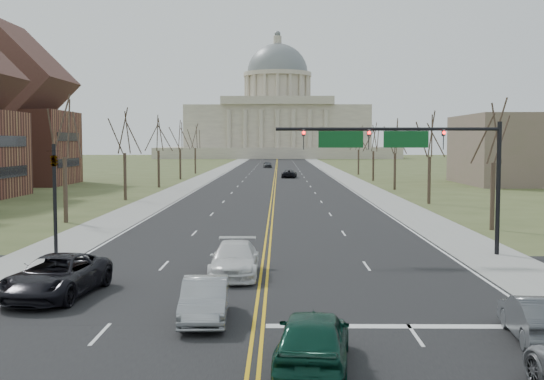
{
  "coord_description": "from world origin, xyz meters",
  "views": [
    {
      "loc": [
        0.69,
        -23.2,
        6.11
      ],
      "look_at": [
        0.23,
        20.78,
        3.0
      ],
      "focal_mm": 45.0,
      "sensor_mm": 36.0,
      "label": 1
    }
  ],
  "objects_px": {
    "car_nb_inner_lead": "(313,338)",
    "car_nb_outer_lead": "(536,317)",
    "car_sb_inner_lead": "(205,300)",
    "car_far_nb": "(289,174)",
    "car_far_sb": "(267,165)",
    "car_sb_outer_lead": "(56,276)",
    "signal_left": "(55,186)",
    "car_sb_inner_second": "(235,259)",
    "signal_mast": "(405,148)"
  },
  "relations": [
    {
      "from": "car_sb_inner_lead",
      "to": "car_far_nb",
      "type": "distance_m",
      "value": 93.35
    },
    {
      "from": "car_nb_inner_lead",
      "to": "car_sb_inner_lead",
      "type": "distance_m",
      "value": 5.97
    },
    {
      "from": "car_nb_inner_lead",
      "to": "car_nb_outer_lead",
      "type": "xyz_separation_m",
      "value": [
        7.02,
        2.75,
        -0.12
      ]
    },
    {
      "from": "signal_left",
      "to": "car_far_sb",
      "type": "relative_size",
      "value": 1.37
    },
    {
      "from": "car_nb_inner_lead",
      "to": "car_far_sb",
      "type": "distance_m",
      "value": 142.91
    },
    {
      "from": "car_sb_inner_lead",
      "to": "car_sb_inner_second",
      "type": "xyz_separation_m",
      "value": [
        0.51,
        7.77,
        0.04
      ]
    },
    {
      "from": "car_sb_inner_lead",
      "to": "car_sb_outer_lead",
      "type": "xyz_separation_m",
      "value": [
        -6.25,
        3.55,
        0.1
      ]
    },
    {
      "from": "signal_left",
      "to": "car_far_nb",
      "type": "height_order",
      "value": "signal_left"
    },
    {
      "from": "signal_left",
      "to": "car_sb_inner_second",
      "type": "distance_m",
      "value": 12.19
    },
    {
      "from": "car_far_nb",
      "to": "car_far_sb",
      "type": "bearing_deg",
      "value": -78.01
    },
    {
      "from": "signal_mast",
      "to": "car_far_nb",
      "type": "height_order",
      "value": "signal_mast"
    },
    {
      "from": "signal_left",
      "to": "car_sb_inner_lead",
      "type": "relative_size",
      "value": 1.37
    },
    {
      "from": "car_sb_outer_lead",
      "to": "car_sb_inner_second",
      "type": "xyz_separation_m",
      "value": [
        6.76,
        4.22,
        -0.05
      ]
    },
    {
      "from": "car_nb_inner_lead",
      "to": "car_sb_inner_lead",
      "type": "height_order",
      "value": "car_nb_inner_lead"
    },
    {
      "from": "car_nb_outer_lead",
      "to": "car_far_nb",
      "type": "height_order",
      "value": "car_nb_outer_lead"
    },
    {
      "from": "car_far_sb",
      "to": "car_sb_outer_lead",
      "type": "bearing_deg",
      "value": -99.53
    },
    {
      "from": "car_far_nb",
      "to": "car_far_sb",
      "type": "xyz_separation_m",
      "value": [
        -4.5,
        44.74,
        0.05
      ]
    },
    {
      "from": "car_nb_outer_lead",
      "to": "car_far_sb",
      "type": "bearing_deg",
      "value": -80.22
    },
    {
      "from": "car_sb_inner_second",
      "to": "car_far_sb",
      "type": "relative_size",
      "value": 1.2
    },
    {
      "from": "car_far_nb",
      "to": "car_nb_inner_lead",
      "type": "bearing_deg",
      "value": 95.76
    },
    {
      "from": "signal_left",
      "to": "car_far_nb",
      "type": "xyz_separation_m",
      "value": [
        13.92,
        79.42,
        -3.01
      ]
    },
    {
      "from": "signal_left",
      "to": "car_sb_inner_second",
      "type": "bearing_deg",
      "value": -30.8
    },
    {
      "from": "car_sb_inner_second",
      "to": "car_far_sb",
      "type": "height_order",
      "value": "car_sb_inner_second"
    },
    {
      "from": "signal_mast",
      "to": "car_sb_outer_lead",
      "type": "xyz_separation_m",
      "value": [
        -15.54,
        -10.28,
        -4.93
      ]
    },
    {
      "from": "signal_left",
      "to": "car_sb_inner_lead",
      "type": "height_order",
      "value": "signal_left"
    },
    {
      "from": "signal_mast",
      "to": "signal_left",
      "type": "bearing_deg",
      "value": 180.0
    },
    {
      "from": "signal_mast",
      "to": "car_far_nb",
      "type": "relative_size",
      "value": 2.44
    },
    {
      "from": "signal_left",
      "to": "car_sb_inner_second",
      "type": "height_order",
      "value": "signal_left"
    },
    {
      "from": "signal_left",
      "to": "car_sb_inner_lead",
      "type": "bearing_deg",
      "value": -55.09
    },
    {
      "from": "car_sb_inner_lead",
      "to": "car_far_nb",
      "type": "relative_size",
      "value": 0.88
    },
    {
      "from": "signal_mast",
      "to": "car_far_sb",
      "type": "bearing_deg",
      "value": 94.39
    },
    {
      "from": "signal_mast",
      "to": "car_far_nb",
      "type": "xyz_separation_m",
      "value": [
        -5.02,
        79.42,
        -5.06
      ]
    },
    {
      "from": "car_far_sb",
      "to": "car_far_nb",
      "type": "bearing_deg",
      "value": -91.22
    },
    {
      "from": "car_nb_inner_lead",
      "to": "car_nb_outer_lead",
      "type": "bearing_deg",
      "value": -152.2
    },
    {
      "from": "car_nb_inner_lead",
      "to": "car_sb_outer_lead",
      "type": "distance_m",
      "value": 12.84
    },
    {
      "from": "car_sb_outer_lead",
      "to": "car_sb_inner_lead",
      "type": "bearing_deg",
      "value": -22.59
    },
    {
      "from": "car_sb_inner_lead",
      "to": "car_sb_inner_second",
      "type": "height_order",
      "value": "car_sb_inner_second"
    },
    {
      "from": "signal_mast",
      "to": "car_sb_inner_lead",
      "type": "distance_m",
      "value": 17.4
    },
    {
      "from": "car_nb_outer_lead",
      "to": "car_sb_inner_lead",
      "type": "distance_m",
      "value": 10.68
    },
    {
      "from": "car_nb_inner_lead",
      "to": "car_sb_inner_second",
      "type": "bearing_deg",
      "value": -70.5
    },
    {
      "from": "car_far_nb",
      "to": "car_far_sb",
      "type": "distance_m",
      "value": 44.97
    },
    {
      "from": "signal_left",
      "to": "car_far_sb",
      "type": "height_order",
      "value": "signal_left"
    },
    {
      "from": "signal_left",
      "to": "car_sb_outer_lead",
      "type": "distance_m",
      "value": 11.21
    },
    {
      "from": "car_sb_inner_lead",
      "to": "car_nb_inner_lead",
      "type": "bearing_deg",
      "value": -57.22
    },
    {
      "from": "car_sb_outer_lead",
      "to": "car_far_sb",
      "type": "xyz_separation_m",
      "value": [
        6.01,
        134.45,
        -0.07
      ]
    },
    {
      "from": "signal_left",
      "to": "car_far_sb",
      "type": "distance_m",
      "value": 124.56
    },
    {
      "from": "car_nb_inner_lead",
      "to": "car_sb_inner_lead",
      "type": "xyz_separation_m",
      "value": [
        -3.45,
        4.87,
        -0.1
      ]
    },
    {
      "from": "car_far_nb",
      "to": "car_sb_inner_lead",
      "type": "bearing_deg",
      "value": 93.62
    },
    {
      "from": "car_sb_inner_lead",
      "to": "car_sb_outer_lead",
      "type": "distance_m",
      "value": 7.18
    },
    {
      "from": "signal_mast",
      "to": "car_sb_inner_lead",
      "type": "bearing_deg",
      "value": -123.89
    }
  ]
}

